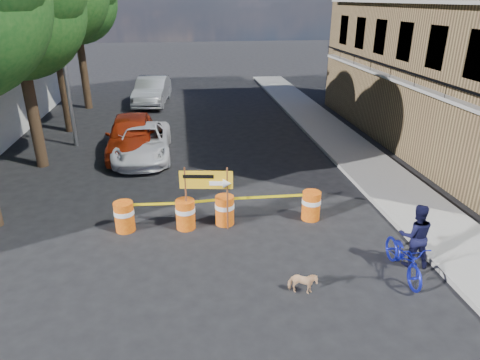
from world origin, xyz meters
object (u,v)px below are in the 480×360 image
object	(u,v)px
barrel_mid_left	(185,214)
suv_white	(143,142)
bicycle	(407,240)
pedestrian	(416,236)
sedan_red	(131,134)
barrel_far_left	(124,216)
barrel_mid_right	(225,210)
dog	(303,283)
detour_sign	(213,185)
barrel_far_right	(311,205)
sedan_silver	(152,91)

from	to	relation	value
barrel_mid_left	suv_white	xyz separation A→B (m)	(-1.65, 6.39, 0.21)
bicycle	barrel_mid_left	bearing A→B (deg)	152.25
pedestrian	sedan_red	distance (m)	12.47
barrel_far_left	bicycle	size ratio (longest dim) A/B	0.47
barrel_mid_right	pedestrian	world-z (taller)	pedestrian
barrel_far_left	barrel_mid_left	world-z (taller)	same
barrel_mid_right	suv_white	distance (m)	6.89
barrel_mid_left	dog	xyz separation A→B (m)	(2.58, -3.44, -0.19)
suv_white	dog	bearing A→B (deg)	-66.92
barrel_far_left	detour_sign	distance (m)	2.77
barrel_far_right	dog	bearing A→B (deg)	-109.35
barrel_far_left	barrel_mid_left	distance (m)	1.76
suv_white	sedan_silver	size ratio (longest dim) A/B	0.95
barrel_mid_right	sedan_silver	xyz separation A→B (m)	(-2.92, 16.44, 0.38)
barrel_far_left	bicycle	distance (m)	7.65
barrel_mid_left	pedestrian	distance (m)	6.26
barrel_mid_right	detour_sign	distance (m)	1.05
barrel_mid_right	detour_sign	size ratio (longest dim) A/B	0.46
barrel_far_left	sedan_silver	distance (m)	16.45
barrel_far_left	detour_sign	bearing A→B (deg)	-6.03
bicycle	detour_sign	bearing A→B (deg)	149.34
barrel_mid_left	sedan_red	distance (m)	7.38
barrel_far_left	barrel_far_right	size ratio (longest dim) A/B	1.00
barrel_mid_right	barrel_far_right	size ratio (longest dim) A/B	1.00
barrel_far_left	barrel_far_right	xyz separation A→B (m)	(5.56, -0.04, 0.00)
barrel_far_right	suv_white	xyz separation A→B (m)	(-5.46, 6.33, 0.21)
barrel_far_left	barrel_mid_right	distance (m)	2.92
barrel_far_left	sedan_red	bearing A→B (deg)	93.49
suv_white	sedan_red	world-z (taller)	sedan_red
barrel_far_right	sedan_red	distance (m)	9.20
barrel_far_right	pedestrian	distance (m)	3.32
detour_sign	sedan_silver	xyz separation A→B (m)	(-2.58, 16.72, -0.58)
barrel_far_right	suv_white	size ratio (longest dim) A/B	0.18
barrel_far_right	pedestrian	size ratio (longest dim) A/B	0.53
detour_sign	dog	distance (m)	3.87
barrel_mid_left	detour_sign	distance (m)	1.28
barrel_mid_left	sedan_silver	distance (m)	16.64
barrel_far_left	sedan_silver	xyz separation A→B (m)	(0.00, 16.44, 0.38)
sedan_red	bicycle	bearing A→B (deg)	-55.96
pedestrian	barrel_far_left	bearing A→B (deg)	-6.72
sedan_silver	barrel_mid_left	bearing A→B (deg)	-77.54
detour_sign	suv_white	xyz separation A→B (m)	(-2.48, 6.56, -0.75)
bicycle	sedan_silver	size ratio (longest dim) A/B	0.37
sedan_red	sedan_silver	xyz separation A→B (m)	(0.42, 9.50, 0.01)
barrel_mid_left	dog	bearing A→B (deg)	-53.09
barrel_far_right	detour_sign	bearing A→B (deg)	-175.58
barrel_far_left	barrel_mid_right	size ratio (longest dim) A/B	1.00
dog	barrel_far_right	bearing A→B (deg)	-1.91
barrel_mid_left	suv_white	size ratio (longest dim) A/B	0.18
bicycle	sedan_red	world-z (taller)	bicycle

